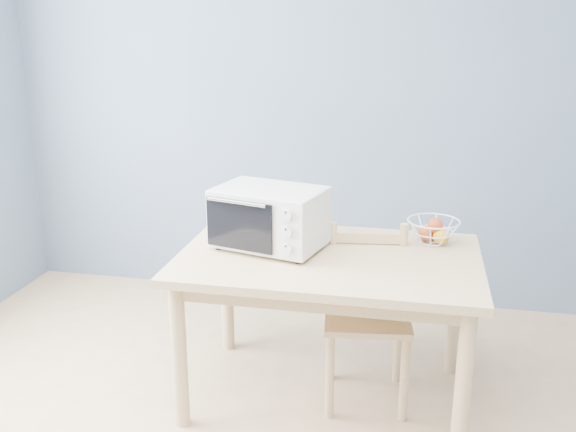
% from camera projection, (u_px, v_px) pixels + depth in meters
% --- Properties ---
extents(room, '(4.01, 4.51, 2.61)m').
position_uv_depth(room, '(191.00, 195.00, 1.93)').
color(room, tan).
rests_on(room, ground).
extents(dining_table, '(1.40, 0.90, 0.75)m').
position_uv_depth(dining_table, '(329.00, 275.00, 3.03)').
color(dining_table, '#D1B87D').
rests_on(dining_table, ground).
extents(toaster_oven, '(0.57, 0.46, 0.30)m').
position_uv_depth(toaster_oven, '(266.00, 216.00, 3.06)').
color(toaster_oven, beige).
rests_on(toaster_oven, dining_table).
extents(fruit_basket, '(0.29, 0.29, 0.13)m').
position_uv_depth(fruit_basket, '(433.00, 230.00, 3.14)').
color(fruit_basket, white).
rests_on(fruit_basket, dining_table).
extents(dining_chair, '(0.45, 0.45, 0.86)m').
position_uv_depth(dining_chair, '(367.00, 317.00, 3.11)').
color(dining_chair, '#D1B87D').
rests_on(dining_chair, ground).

